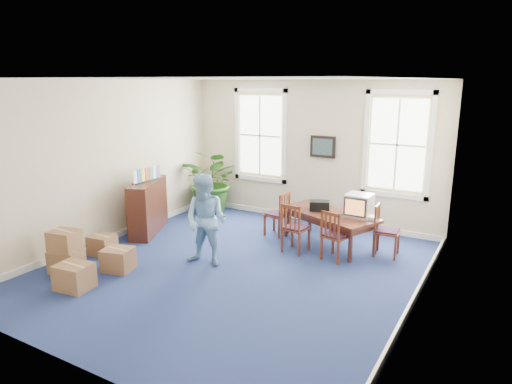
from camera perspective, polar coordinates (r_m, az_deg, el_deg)
The scene contains 25 objects.
floor at distance 8.04m, azimuth -2.80°, elevation -9.50°, with size 6.50×6.50×0.00m, color navy.
ceiling at distance 7.38m, azimuth -3.09°, elevation 13.97°, with size 6.50×6.50×0.00m, color white.
wall_back at distance 10.38m, azimuth 6.88°, elevation 4.97°, with size 6.50×6.50×0.00m, color beige.
wall_front at distance 5.23m, azimuth -22.74°, elevation -4.86°, with size 6.50×6.50×0.00m, color beige.
wall_left at distance 9.49m, azimuth -18.36°, elevation 3.54°, with size 6.50×6.50×0.00m, color beige.
wall_right at distance 6.47m, azimuth 19.99°, elevation -1.15°, with size 6.50×6.50×0.00m, color beige.
baseboard_back at distance 10.70m, azimuth 6.58°, elevation -3.23°, with size 6.00×0.04×0.12m, color white.
baseboard_left at distance 9.85m, azimuth -17.56°, elevation -5.32°, with size 0.04×6.50×0.12m, color white.
baseboard_right at distance 7.01m, azimuth 18.69°, elevation -13.38°, with size 0.04×6.50×0.12m, color white.
window_left at distance 10.90m, azimuth 0.55°, elevation 7.07°, with size 1.40×0.12×2.20m, color white, non-canonical shape.
window_right at distance 9.74m, azimuth 17.25°, elevation 5.65°, with size 1.40×0.12×2.20m, color white, non-canonical shape.
wall_picture at distance 10.20m, azimuth 8.35°, elevation 5.62°, with size 0.58×0.06×0.48m, color black, non-canonical shape.
conference_table at distance 9.13m, azimuth 9.03°, elevation -4.53°, with size 1.95×0.88×0.66m, color #472016, non-canonical shape.
crt_tv at distance 8.84m, azimuth 12.74°, elevation -1.62°, with size 0.47×0.51×0.43m, color #B7B7BC, non-canonical shape.
game_console at distance 8.78m, azimuth 14.24°, elevation -3.08°, with size 0.18×0.23×0.06m, color white.
equipment_bag at distance 9.12m, azimuth 7.94°, elevation -1.69°, with size 0.39×0.25×0.19m, color black.
chair_near_left at distance 8.65m, azimuth 5.00°, elevation -4.43°, with size 0.43×0.43×0.96m, color maroon, non-canonical shape.
chair_near_right at distance 8.37m, azimuth 9.96°, elevation -5.31°, with size 0.42×0.42×0.93m, color maroon, non-canonical shape.
chair_end_left at distance 9.54m, azimuth 2.60°, elevation -2.73°, with size 0.42×0.42×0.93m, color maroon, non-canonical shape.
chair_end_right at distance 8.77m, azimuth 16.11°, elevation -4.67°, with size 0.43×0.43×0.96m, color maroon, non-canonical shape.
man at distance 7.97m, azimuth -6.27°, elevation -3.55°, with size 0.79×0.61×1.62m, color #78A7D3.
credenza at distance 9.96m, azimuth -13.34°, elevation -1.77°, with size 0.41×1.44×1.13m, color #472016.
brochure_rack at distance 9.78m, azimuth -13.48°, elevation 2.29°, with size 0.12×0.70×0.31m, color #99999E, non-canonical shape.
potted_plant at distance 11.13m, azimuth -5.36°, elevation 1.35°, with size 1.42×1.24×1.58m, color #1F4B14.
cardboard_boxes at distance 8.32m, azimuth -21.38°, elevation -6.80°, with size 1.34×1.34×0.77m, color #916441, non-canonical shape.
Camera 1 is at (4.02, -6.19, 3.17)m, focal length 32.00 mm.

